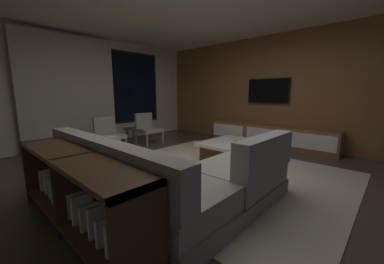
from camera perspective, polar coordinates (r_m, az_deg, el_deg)
The scene contains 13 objects.
floor at distance 3.57m, azimuth 1.47°, elevation -11.32°, with size 9.20×9.20×0.00m, color #473D33.
back_wall_with_window at distance 6.30m, azimuth -24.85°, elevation 9.44°, with size 6.60×0.30×2.70m.
media_wall at distance 5.98m, azimuth 21.50°, elevation 9.75°, with size 0.12×7.80×2.70m.
area_rug at distance 3.77m, azimuth 6.20°, elevation -10.13°, with size 3.20×3.80×0.01m, color beige.
sectional_couch at distance 2.73m, azimuth -7.65°, elevation -11.74°, with size 1.98×2.50×0.82m.
coffee_table at distance 4.41m, azimuth 11.16°, elevation -4.80°, with size 1.16×1.16×0.36m.
book_stack_on_coffee_table at distance 4.38m, azimuth 12.68°, elevation -2.28°, with size 0.24×0.18×0.05m.
accent_chair_near_window at distance 5.91m, azimuth -11.39°, elevation 1.33°, with size 0.56×0.58×0.78m.
accent_chair_by_curtain at distance 5.28m, azimuth -20.71°, elevation -0.11°, with size 0.56×0.57×0.78m.
side_stool at distance 5.64m, azimuth -15.67°, elevation 0.15°, with size 0.32×0.32×0.46m.
media_console at distance 5.83m, azimuth 19.31°, elevation -0.96°, with size 0.46×3.10×0.52m.
mounted_tv at distance 5.98m, azimuth 18.86°, elevation 9.90°, with size 0.05×1.06×0.61m.
console_table_behind_couch at distance 2.37m, azimuth -27.57°, elevation -13.01°, with size 0.40×2.10×0.74m.
Camera 1 is at (-2.51, -2.19, 1.29)m, focal length 20.86 mm.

